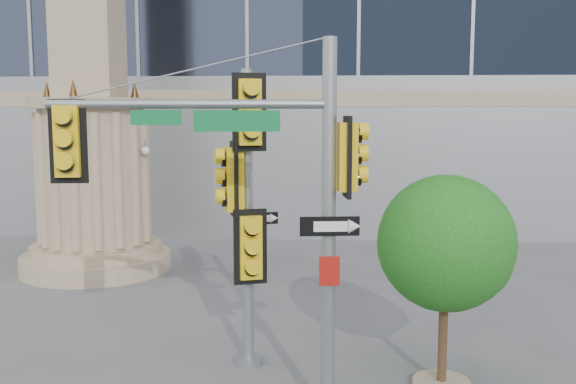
{
  "coord_description": "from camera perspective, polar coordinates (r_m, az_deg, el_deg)",
  "views": [
    {
      "loc": [
        0.77,
        -9.48,
        4.7
      ],
      "look_at": [
        0.14,
        2.0,
        3.26
      ],
      "focal_mm": 40.0,
      "sensor_mm": 36.0,
      "label": 1
    }
  ],
  "objects": [
    {
      "name": "monument",
      "position": [
        19.7,
        -17.17,
        9.18
      ],
      "size": [
        4.4,
        4.4,
        16.6
      ],
      "color": "tan",
      "rests_on": "ground"
    },
    {
      "name": "main_signal_pole",
      "position": [
        9.42,
        -2.65,
        0.28
      ],
      "size": [
        4.48,
        0.93,
        5.78
      ],
      "rotation": [
        0.0,
        0.0,
        0.12
      ],
      "color": "slate",
      "rests_on": "ground"
    },
    {
      "name": "secondary_signal_pole",
      "position": [
        11.53,
        -3.81,
        -0.33
      ],
      "size": [
        1.02,
        0.73,
        5.46
      ],
      "rotation": [
        0.0,
        0.0,
        0.3
      ],
      "color": "slate",
      "rests_on": "ground"
    },
    {
      "name": "street_tree",
      "position": [
        11.14,
        14.03,
        -4.92
      ],
      "size": [
        2.36,
        2.3,
        3.67
      ],
      "color": "tan",
      "rests_on": "ground"
    }
  ]
}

